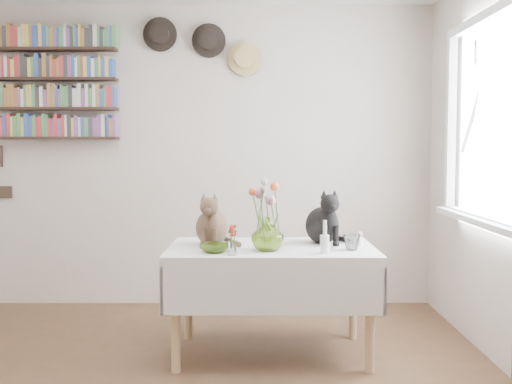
{
  "coord_description": "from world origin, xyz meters",
  "views": [
    {
      "loc": [
        0.53,
        -3.13,
        1.32
      ],
      "look_at": [
        0.54,
        0.8,
        1.05
      ],
      "focal_mm": 45.0,
      "sensor_mm": 36.0,
      "label": 1
    }
  ],
  "objects_px": {
    "black_cat": "(322,215)",
    "bookshelf_unit": "(56,84)",
    "flower_vase": "(268,234)",
    "dining_table": "(272,273)",
    "tabby_cat": "(212,218)"
  },
  "relations": [
    {
      "from": "black_cat",
      "to": "flower_vase",
      "type": "height_order",
      "value": "black_cat"
    },
    {
      "from": "tabby_cat",
      "to": "bookshelf_unit",
      "type": "distance_m",
      "value": 2.05
    },
    {
      "from": "flower_vase",
      "to": "bookshelf_unit",
      "type": "height_order",
      "value": "bookshelf_unit"
    },
    {
      "from": "dining_table",
      "to": "tabby_cat",
      "type": "bearing_deg",
      "value": 170.38
    },
    {
      "from": "black_cat",
      "to": "bookshelf_unit",
      "type": "relative_size",
      "value": 0.36
    },
    {
      "from": "dining_table",
      "to": "bookshelf_unit",
      "type": "relative_size",
      "value": 1.31
    },
    {
      "from": "flower_vase",
      "to": "black_cat",
      "type": "bearing_deg",
      "value": 41.51
    },
    {
      "from": "dining_table",
      "to": "tabby_cat",
      "type": "relative_size",
      "value": 3.74
    },
    {
      "from": "flower_vase",
      "to": "dining_table",
      "type": "bearing_deg",
      "value": 80.2
    },
    {
      "from": "dining_table",
      "to": "tabby_cat",
      "type": "distance_m",
      "value": 0.52
    },
    {
      "from": "black_cat",
      "to": "flower_vase",
      "type": "relative_size",
      "value": 1.77
    },
    {
      "from": "dining_table",
      "to": "bookshelf_unit",
      "type": "distance_m",
      "value": 2.52
    },
    {
      "from": "tabby_cat",
      "to": "bookshelf_unit",
      "type": "xyz_separation_m",
      "value": [
        -1.35,
        1.2,
        0.97
      ]
    },
    {
      "from": "black_cat",
      "to": "bookshelf_unit",
      "type": "height_order",
      "value": "bookshelf_unit"
    },
    {
      "from": "flower_vase",
      "to": "tabby_cat",
      "type": "bearing_deg",
      "value": 146.01
    }
  ]
}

